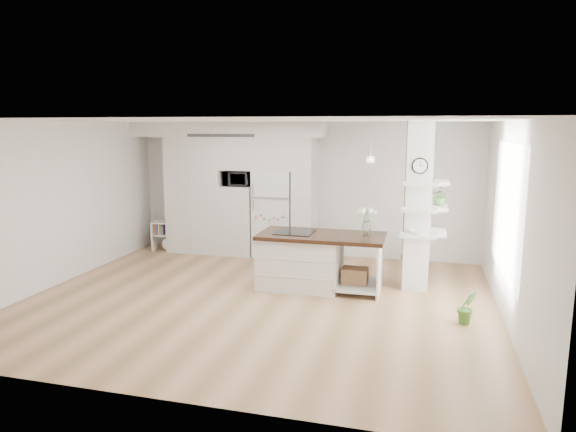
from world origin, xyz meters
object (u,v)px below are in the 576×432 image
object	(u,v)px
refrigerator	(274,213)
floor_plant_a	(467,307)
bookshelf	(167,238)
kitchen_island	(307,259)

from	to	relation	value
refrigerator	floor_plant_a	xyz separation A→B (m)	(3.52, -2.88, -0.64)
refrigerator	bookshelf	bearing A→B (deg)	-175.60
refrigerator	floor_plant_a	bearing A→B (deg)	-39.21
bookshelf	kitchen_island	bearing A→B (deg)	-34.68
kitchen_island	floor_plant_a	size ratio (longest dim) A/B	4.29
refrigerator	kitchen_island	xyz separation A→B (m)	(1.11, -1.87, -0.40)
refrigerator	kitchen_island	world-z (taller)	refrigerator
bookshelf	floor_plant_a	world-z (taller)	bookshelf
bookshelf	floor_plant_a	size ratio (longest dim) A/B	1.33
kitchen_island	floor_plant_a	xyz separation A→B (m)	(2.42, -1.00, -0.24)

